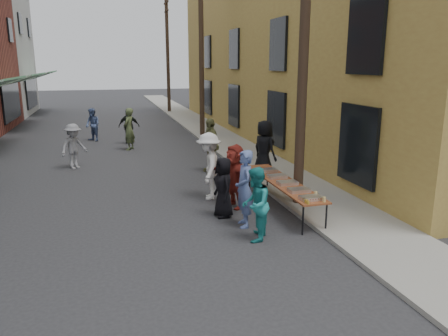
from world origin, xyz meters
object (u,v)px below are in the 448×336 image
guest_front_a (223,187)px  server (264,149)px  utility_pole_near (304,34)px  serving_table (283,183)px  utility_pole_mid (201,49)px  catering_tray_sausage (311,198)px  guest_front_c (255,204)px  utility_pole_far (168,54)px

guest_front_a → server: size_ratio=0.81×
server → utility_pole_near: bearing=156.6°
serving_table → utility_pole_mid: bearing=87.6°
utility_pole_mid → server: size_ratio=4.76×
server → catering_tray_sausage: bearing=150.7°
utility_pole_near → catering_tray_sausage: bearing=-105.8°
serving_table → guest_front_c: size_ratio=2.44×
serving_table → catering_tray_sausage: (-0.00, -1.65, 0.08)m
serving_table → utility_pole_near: bearing=12.7°
utility_pole_near → guest_front_c: 4.59m
utility_pole_mid → serving_table: (-0.50, -12.11, -3.79)m
serving_table → guest_front_a: guest_front_a is taller
utility_pole_mid → server: utility_pole_mid is taller
utility_pole_near → guest_front_c: bearing=-134.4°
guest_front_c → server: (1.97, 4.75, 0.23)m
guest_front_a → utility_pole_far: bearing=169.1°
utility_pole_near → utility_pole_far: bearing=90.0°
guest_front_a → server: (2.24, 3.09, 0.28)m
utility_pole_far → catering_tray_sausage: bearing=-91.1°
utility_pole_mid → guest_front_a: 13.04m
utility_pole_near → utility_pole_mid: (0.00, 12.00, 0.00)m
utility_pole_near → utility_pole_far: 24.00m
utility_pole_far → guest_front_a: bearing=-95.1°
serving_table → catering_tray_sausage: size_ratio=8.00×
utility_pole_near → server: 4.44m
utility_pole_near → serving_table: 3.82m
utility_pole_far → serving_table: utility_pole_far is taller
utility_pole_near → guest_front_c: size_ratio=5.49×
catering_tray_sausage → guest_front_c: 1.44m
guest_front_c → utility_pole_far: bearing=-155.7°
utility_pole_mid → guest_front_c: (-1.92, -13.96, -3.68)m
guest_front_c → serving_table: bearing=170.9°
catering_tray_sausage → server: size_ratio=0.26×
serving_table → guest_front_c: 2.34m
utility_pole_far → guest_front_c: bearing=-94.2°
utility_pole_mid → utility_pole_far: (0.00, 12.00, 0.00)m
utility_pole_far → serving_table: 24.41m
guest_front_c → server: server is taller
catering_tray_sausage → guest_front_c: size_ratio=0.31×
utility_pole_near → server: bearing=89.0°
serving_table → guest_front_c: bearing=-127.6°
catering_tray_sausage → utility_pole_mid: bearing=87.9°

